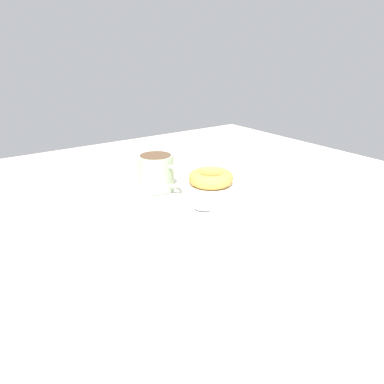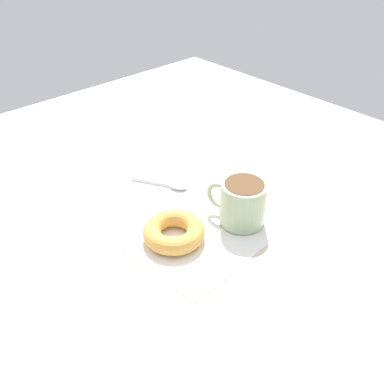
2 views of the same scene
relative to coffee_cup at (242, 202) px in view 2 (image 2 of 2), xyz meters
The scene contains 5 objects.
ground_plane 14.07cm from the coffee_cup, 14.54° to the left, with size 120.00×120.00×2.00cm, color beige.
napkin 11.15cm from the coffee_cup, 13.07° to the left, with size 34.42×34.42×0.30cm, color white.
coffee_cup is the anchor object (origin of this frame).
donut 12.79cm from the coffee_cup, 70.12° to the left, with size 10.33×10.33×3.02cm, color gold.
spoon 16.80cm from the coffee_cup, ahead, with size 11.23×7.34×0.90cm.
Camera 2 is at (-49.98, 42.85, 47.89)cm, focal length 40.00 mm.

